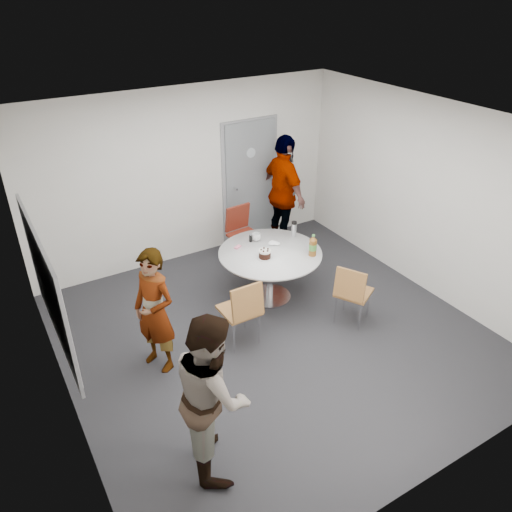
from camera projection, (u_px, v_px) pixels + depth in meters
floor at (273, 335)px, 6.43m from camera, size 5.00×5.00×0.00m
ceiling at (278, 126)px, 5.08m from camera, size 5.00×5.00×0.00m
wall_back at (187, 176)px, 7.62m from camera, size 5.00×0.00×5.00m
wall_left at (50, 308)px, 4.64m from camera, size 0.00×5.00×5.00m
wall_right at (428, 199)px, 6.87m from camera, size 0.00×5.00×5.00m
wall_front at (449, 373)px, 3.89m from camera, size 5.00×0.00×5.00m
door at (250, 183)px, 8.25m from camera, size 1.02×0.17×2.12m
whiteboard at (48, 287)px, 4.76m from camera, size 0.04×1.90×1.25m
table at (272, 258)px, 6.86m from camera, size 1.42×1.42×1.05m
chair_near_left at (243, 308)px, 5.99m from camera, size 0.44×0.48×0.92m
chair_near_right at (352, 290)px, 6.37m from camera, size 0.59×0.57×0.87m
chair_far at (242, 229)px, 7.80m from camera, size 0.48×0.52×0.93m
person_main at (155, 312)px, 5.57m from camera, size 0.57×0.66×1.53m
person_left at (213, 393)px, 4.40m from camera, size 0.83×0.95×1.67m
person_right at (284, 194)px, 8.04m from camera, size 0.50×1.13×1.91m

